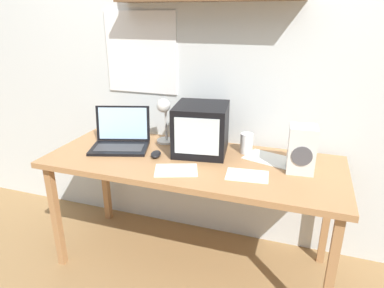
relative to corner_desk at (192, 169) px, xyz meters
The scene contains 12 objects.
ground_plane 0.70m from the corner_desk, ahead, with size 12.00×12.00×0.00m, color olive.
back_wall 0.75m from the corner_desk, 90.33° to the left, with size 5.60×0.24×2.60m.
corner_desk is the anchor object (origin of this frame).
crt_monitor 0.26m from the corner_desk, 84.81° to the left, with size 0.36×0.38×0.30m.
laptop 0.53m from the corner_desk, behind, with size 0.42×0.37×0.25m.
desk_lamp 0.41m from the corner_desk, 142.97° to the left, with size 0.13×0.16×0.31m.
juice_glass 0.38m from the corner_desk, 36.43° to the left, with size 0.08×0.08×0.13m.
space_heater 0.65m from the corner_desk, ahead, with size 0.16×0.15×0.26m.
computer_mouse 0.24m from the corner_desk, behind, with size 0.08×0.12×0.03m.
printed_handout 0.19m from the corner_desk, 101.03° to the right, with size 0.28×0.24×0.00m.
loose_paper_near_monitor 0.38m from the corner_desk, 17.57° to the right, with size 0.24×0.18×0.00m.
open_notebook 0.47m from the corner_desk, 19.80° to the left, with size 0.33×0.26×0.00m.
Camera 1 is at (0.61, -1.79, 1.58)m, focal length 32.00 mm.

